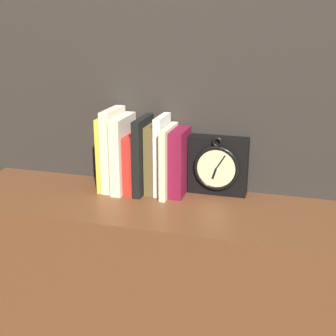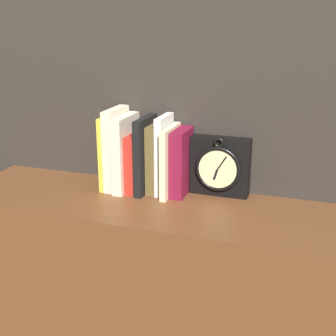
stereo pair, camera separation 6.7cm
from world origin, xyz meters
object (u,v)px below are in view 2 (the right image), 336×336
clock (220,167)px  book_slot3_red (137,162)px  book_slot0_yellow (110,151)px  book_slot8_maroon (181,162)px  book_slot6_white (164,155)px  book_slot4_black (145,155)px  book_slot1_cream (116,149)px  book_slot5_brown (156,158)px  book_slot7_cream (170,161)px  book_slot2_cream (126,153)px

clock → book_slot3_red: size_ratio=1.03×
book_slot0_yellow → book_slot8_maroon: (0.24, 0.01, -0.01)m
book_slot6_white → book_slot4_black: bearing=-167.4°
clock → book_slot0_yellow: bearing=-173.7°
book_slot4_black → clock: bearing=10.8°
book_slot1_cream → clock: bearing=7.0°
book_slot6_white → book_slot0_yellow: bearing=-177.4°
book_slot5_brown → book_slot6_white: size_ratio=0.88×
book_slot0_yellow → book_slot6_white: size_ratio=0.96×
book_slot4_black → book_slot7_cream: size_ratio=1.10×
book_slot2_cream → book_slot4_black: 0.06m
book_slot1_cream → book_slot7_cream: (0.18, -0.00, -0.02)m
clock → book_slot1_cream: 0.33m
book_slot2_cream → book_slot3_red: (0.03, 0.01, -0.03)m
book_slot0_yellow → book_slot2_cream: bearing=-7.3°
book_slot2_cream → book_slot4_black: book_slot2_cream is taller
book_slot0_yellow → book_slot5_brown: size_ratio=1.09×
book_slot4_black → book_slot5_brown: size_ratio=1.11×
book_slot1_cream → book_slot4_black: (0.10, -0.00, -0.01)m
book_slot0_yellow → book_slot6_white: (0.18, 0.01, 0.00)m
book_slot0_yellow → book_slot8_maroon: size_ratio=1.14×
book_slot1_cream → book_slot4_black: bearing=-1.8°
book_slot1_cream → book_slot8_maroon: (0.21, 0.01, -0.03)m
book_slot5_brown → book_slot7_cream: same height
book_slot0_yellow → clock: bearing=6.3°
book_slot3_red → book_slot2_cream: bearing=-166.2°
book_slot3_red → book_slot7_cream: 0.11m
book_slot3_red → clock: bearing=8.4°
book_slot4_black → book_slot5_brown: book_slot4_black is taller
book_slot1_cream → book_slot6_white: (0.16, 0.01, -0.01)m
book_slot8_maroon → clock: bearing=15.7°
book_slot2_cream → book_slot6_white: book_slot6_white is taller
book_slot0_yellow → book_slot1_cream: bearing=-3.0°
book_slot3_red → book_slot8_maroon: book_slot8_maroon is taller
book_slot4_black → book_slot8_maroon: book_slot4_black is taller
clock → book_slot1_cream: bearing=-173.0°
book_slot2_cream → book_slot6_white: 0.12m
book_slot1_cream → book_slot7_cream: bearing=-1.3°
book_slot4_black → book_slot6_white: book_slot6_white is taller
book_slot8_maroon → book_slot6_white: bearing=178.7°
book_slot7_cream → book_slot8_maroon: 0.03m
book_slot6_white → book_slot7_cream: size_ratio=1.13×
book_slot5_brown → book_slot8_maroon: book_slot5_brown is taller
book_slot0_yellow → book_slot4_black: bearing=-2.0°
book_slot3_red → book_slot8_maroon: bearing=2.4°
book_slot0_yellow → book_slot4_black: size_ratio=0.99×
book_slot1_cream → book_slot7_cream: 0.18m
clock → book_slot8_maroon: bearing=-164.3°
clock → book_slot8_maroon: book_slot8_maroon is taller
book_slot2_cream → book_slot6_white: (0.12, 0.02, 0.00)m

